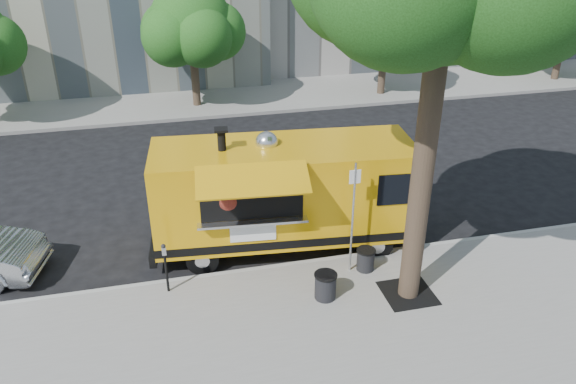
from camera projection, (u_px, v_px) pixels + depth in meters
name	position (u px, v px, depth m)	size (l,w,h in m)	color
ground	(277.00, 250.00, 15.45)	(120.00, 120.00, 0.00)	black
sidewalk	(318.00, 348.00, 11.96)	(60.00, 6.00, 0.15)	gray
curb	(285.00, 267.00, 14.61)	(60.00, 0.14, 0.16)	#999993
far_sidewalk	(217.00, 99.00, 27.08)	(60.00, 5.00, 0.15)	gray
tree_well	(408.00, 293.00, 13.50)	(1.20, 1.20, 0.02)	black
far_tree_b	(191.00, 24.00, 24.46)	(3.60, 3.60, 5.50)	#33261C
far_tree_c	(386.00, 19.00, 26.12)	(3.24, 3.24, 5.21)	#33261C
far_tree_d	(570.00, 6.00, 28.29)	(3.78, 3.78, 5.64)	#33261C
sign_post	(353.00, 212.00, 13.59)	(0.28, 0.06, 3.00)	silver
parking_meter	(165.00, 262.00, 13.21)	(0.11, 0.11, 1.33)	black
food_truck	(283.00, 193.00, 14.88)	(7.31, 3.63, 3.53)	#E8A40C
trash_bin_left	(366.00, 259.00, 14.26)	(0.49, 0.49, 0.58)	black
trash_bin_right	(325.00, 285.00, 13.21)	(0.55, 0.55, 0.66)	black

